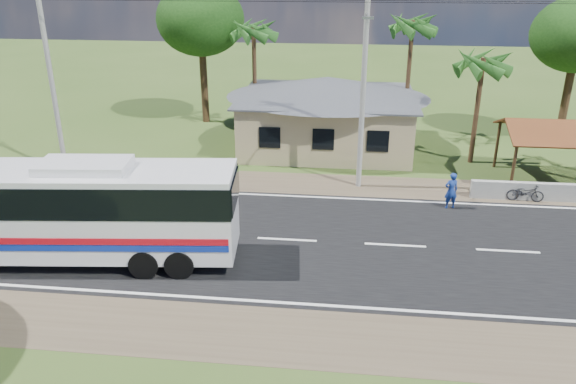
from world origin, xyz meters
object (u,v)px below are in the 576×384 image
(coach_bus, at_px, (61,205))
(motorcycle, at_px, (525,193))
(waiting_shed, at_px, (555,131))
(person, at_px, (451,191))

(coach_bus, bearing_deg, motorcycle, 16.81)
(waiting_shed, height_order, coach_bus, coach_bus)
(waiting_shed, xyz_separation_m, motorcycle, (-1.95, -3.12, -2.28))
(waiting_shed, xyz_separation_m, person, (-5.71, -4.36, -1.84))
(coach_bus, xyz_separation_m, motorcycle, (19.33, 8.01, -1.89))
(waiting_shed, distance_m, person, 7.42)
(waiting_shed, distance_m, motorcycle, 4.33)
(waiting_shed, bearing_deg, motorcycle, -121.96)
(waiting_shed, height_order, person, waiting_shed)
(coach_bus, relative_size, person, 7.54)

